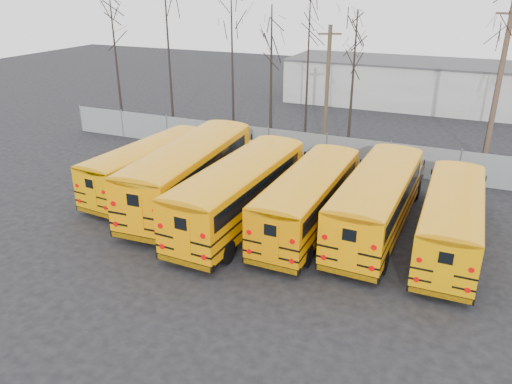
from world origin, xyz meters
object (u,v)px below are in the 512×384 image
at_px(bus_f, 452,215).
at_px(bus_e, 378,196).
at_px(bus_c, 242,187).
at_px(bus_b, 192,167).
at_px(utility_pole_left, 327,89).
at_px(utility_pole_right, 498,85).
at_px(bus_d, 310,194).
at_px(bus_a, 150,162).

bearing_deg(bus_f, bus_e, 172.47).
bearing_deg(bus_c, bus_b, 163.59).
xyz_separation_m(utility_pole_left, utility_pole_right, (10.33, 1.64, 0.75)).
relative_size(bus_d, bus_e, 0.96).
height_order(bus_f, utility_pole_left, utility_pole_left).
xyz_separation_m(bus_a, bus_b, (3.02, -0.59, 0.33)).
bearing_deg(bus_d, bus_e, 16.97).
bearing_deg(bus_f, bus_c, -172.95).
bearing_deg(utility_pole_left, bus_a, -145.75).
relative_size(bus_a, bus_b, 0.84).
bearing_deg(bus_c, utility_pole_left, 90.27).
bearing_deg(utility_pole_right, bus_d, -109.29).
bearing_deg(utility_pole_left, bus_c, -114.96).
xyz_separation_m(bus_b, bus_f, (12.88, 0.08, -0.32)).
relative_size(bus_e, bus_f, 1.09).
relative_size(bus_f, utility_pole_left, 1.21).
bearing_deg(bus_d, utility_pole_right, 61.24).
height_order(bus_d, bus_f, bus_d).
bearing_deg(bus_f, utility_pole_left, 128.15).
xyz_separation_m(bus_a, bus_f, (15.90, -0.52, 0.01)).
relative_size(bus_c, bus_d, 1.09).
distance_m(bus_c, bus_f, 9.52).
bearing_deg(utility_pole_right, utility_pole_left, -160.45).
distance_m(bus_b, bus_c, 3.64).
distance_m(bus_b, bus_d, 6.62).
bearing_deg(bus_b, bus_e, -0.32).
xyz_separation_m(bus_f, utility_pole_right, (1.35, 12.87, 3.41)).
xyz_separation_m(bus_b, utility_pole_left, (3.91, 11.30, 2.34)).
distance_m(bus_e, utility_pole_right, 13.69).
bearing_deg(utility_pole_right, bus_f, -85.48).
xyz_separation_m(bus_e, bus_f, (3.28, -0.40, -0.15)).
relative_size(bus_b, bus_f, 1.20).
xyz_separation_m(bus_b, bus_c, (3.45, -1.17, -0.09)).
distance_m(bus_e, bus_f, 3.30).
bearing_deg(utility_pole_right, bus_a, -133.90).
bearing_deg(bus_c, bus_f, 9.93).
height_order(bus_d, bus_e, bus_e).
distance_m(bus_c, utility_pole_right, 18.05).
bearing_deg(bus_a, utility_pole_right, 40.54).
xyz_separation_m(bus_d, bus_e, (3.00, 0.86, 0.07)).
xyz_separation_m(bus_c, bus_e, (6.16, 1.65, -0.08)).
distance_m(bus_c, bus_e, 6.38).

